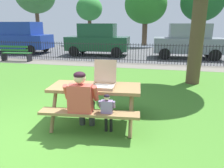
# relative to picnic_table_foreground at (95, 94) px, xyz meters

# --- Properties ---
(ground) EXTENTS (28.00, 12.00, 0.02)m
(ground) POSITION_rel_picnic_table_foreground_xyz_m (-0.90, 1.05, -0.61)
(ground) COLOR #447D2A
(cobblestone_walkway) EXTENTS (28.00, 1.40, 0.01)m
(cobblestone_walkway) POSITION_rel_picnic_table_foreground_xyz_m (-0.90, 6.35, -0.60)
(cobblestone_walkway) COLOR slate
(street_asphalt) EXTENTS (28.00, 7.92, 0.01)m
(street_asphalt) POSITION_rel_picnic_table_foreground_xyz_m (-0.90, 11.01, -0.60)
(street_asphalt) COLOR #515154
(picnic_table_foreground) EXTENTS (1.93, 1.64, 0.79)m
(picnic_table_foreground) POSITION_rel_picnic_table_foreground_xyz_m (0.00, 0.00, 0.00)
(picnic_table_foreground) COLOR olive
(picnic_table_foreground) RESTS_ON ground
(pizza_box_open) EXTENTS (0.48, 0.54, 0.50)m
(pizza_box_open) POSITION_rel_picnic_table_foreground_xyz_m (0.17, 0.03, 0.29)
(pizza_box_open) COLOR tan
(pizza_box_open) RESTS_ON picnic_table_foreground
(adult_at_table) EXTENTS (0.63, 0.62, 1.19)m
(adult_at_table) POSITION_rel_picnic_table_foreground_xyz_m (-0.10, -0.51, 0.06)
(adult_at_table) COLOR #3A3A3A
(adult_at_table) RESTS_ON ground
(child_at_table) EXTENTS (0.30, 0.30, 0.80)m
(child_at_table) POSITION_rel_picnic_table_foreground_xyz_m (0.37, -0.50, -0.10)
(child_at_table) COLOR black
(child_at_table) RESTS_ON ground
(iron_fence_streetside) EXTENTS (18.25, 0.03, 1.02)m
(iron_fence_streetside) POSITION_rel_picnic_table_foreground_xyz_m (-0.90, 7.05, -0.08)
(iron_fence_streetside) COLOR black
(iron_fence_streetside) RESTS_ON ground
(park_bench_left) EXTENTS (1.61, 0.52, 0.85)m
(park_bench_left) POSITION_rel_picnic_table_foreground_xyz_m (-6.35, 6.21, -0.18)
(park_bench_left) COLOR #24632A
(park_bench_left) RESTS_ON ground
(parked_car_far_left) EXTENTS (4.62, 2.00, 2.08)m
(parked_car_far_left) POSITION_rel_picnic_table_foreground_xyz_m (-8.48, 9.35, 0.50)
(parked_car_far_left) COLOR navy
(parked_car_far_left) RESTS_ON ground
(parked_car_left) EXTENTS (3.96, 1.94, 1.98)m
(parked_car_left) POSITION_rel_picnic_table_foreground_xyz_m (-2.66, 9.35, 0.41)
(parked_car_left) COLOR #1A472D
(parked_car_left) RESTS_ON ground
(parked_car_center) EXTENTS (3.94, 1.91, 1.98)m
(parked_car_center) POSITION_rel_picnic_table_foreground_xyz_m (2.80, 9.35, 0.41)
(parked_car_center) COLOR gray
(parked_car_center) RESTS_ON ground
(far_tree_midleft) EXTENTS (2.45, 2.45, 4.44)m
(far_tree_midleft) POSITION_rel_picnic_table_foreground_xyz_m (-5.52, 16.45, 2.69)
(far_tree_midleft) COLOR brown
(far_tree_midleft) RESTS_ON ground
(far_tree_center) EXTENTS (3.74, 3.74, 5.29)m
(far_tree_center) POSITION_rel_picnic_table_foreground_xyz_m (-0.25, 16.45, 2.98)
(far_tree_center) COLOR brown
(far_tree_center) RESTS_ON ground
(far_tree_midright) EXTENTS (3.54, 3.54, 5.32)m
(far_tree_midright) POSITION_rel_picnic_table_foreground_xyz_m (4.44, 16.45, 3.11)
(far_tree_midright) COLOR brown
(far_tree_midright) RESTS_ON ground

